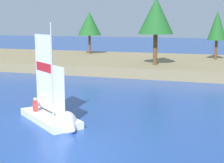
# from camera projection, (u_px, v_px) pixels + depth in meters

# --- Properties ---
(ground_plane) EXTENTS (200.00, 200.00, 0.00)m
(ground_plane) POSITION_uv_depth(u_px,v_px,m) (71.00, 153.00, 13.24)
(ground_plane) COLOR #234793
(shore_bank) EXTENTS (80.00, 15.92, 0.95)m
(shore_bank) POSITION_uv_depth(u_px,v_px,m) (171.00, 64.00, 37.14)
(shore_bank) COLOR #897A56
(shore_bank) RESTS_ON ground
(shoreline_tree_left) EXTENTS (3.03, 3.03, 5.42)m
(shoreline_tree_left) POSITION_uv_depth(u_px,v_px,m) (89.00, 24.00, 43.70)
(shoreline_tree_left) COLOR brown
(shoreline_tree_left) RESTS_ON shore_bank
(shoreline_tree_midleft) EXTENTS (3.36, 3.36, 6.38)m
(shoreline_tree_midleft) POSITION_uv_depth(u_px,v_px,m) (156.00, 16.00, 32.17)
(shoreline_tree_midleft) COLOR brown
(shoreline_tree_midleft) RESTS_ON shore_bank
(shoreline_tree_centre) EXTENTS (2.02, 2.02, 5.34)m
(shoreline_tree_centre) POSITION_uv_depth(u_px,v_px,m) (217.00, 26.00, 36.92)
(shoreline_tree_centre) COLOR brown
(shoreline_tree_centre) RESTS_ON shore_bank
(sailboat) EXTENTS (4.72, 4.09, 5.58)m
(sailboat) POSITION_uv_depth(u_px,v_px,m) (58.00, 119.00, 16.73)
(sailboat) COLOR white
(sailboat) RESTS_ON ground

